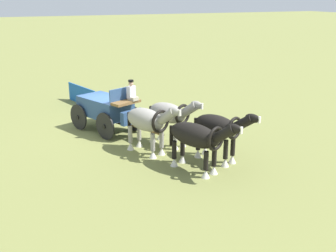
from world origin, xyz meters
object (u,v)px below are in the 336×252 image
Objects in this scene: draft_horse_lead_off at (197,137)px; draft_horse_rear_near at (170,115)px; draft_horse_rear_off at (148,122)px; show_wagon at (107,108)px; draft_horse_lead_near at (219,128)px.

draft_horse_rear_near is at bearing 176.76° from draft_horse_lead_off.
draft_horse_rear_off reaches higher than draft_horse_lead_off.
draft_horse_rear_near is (2.94, 1.97, 0.23)m from show_wagon.
show_wagon is at bearing -162.82° from draft_horse_lead_off.
draft_horse_lead_near is 1.30m from draft_horse_lead_off.
draft_horse_lead_near is (2.39, 1.03, -0.01)m from draft_horse_rear_near.
draft_horse_rear_off is 0.93× the size of draft_horse_lead_off.
draft_horse_lead_near is at bearing 113.22° from draft_horse_lead_off.
draft_horse_rear_near is 2.60m from draft_horse_lead_near.
draft_horse_lead_off is (0.51, -1.19, -0.03)m from draft_horse_lead_near.
draft_horse_lead_near is (1.88, 2.23, -0.01)m from draft_horse_rear_off.
show_wagon is 1.91× the size of draft_horse_rear_near.
draft_horse_lead_off is (2.40, 1.03, -0.04)m from draft_horse_rear_off.
draft_horse_rear_off is 2.92m from draft_horse_lead_near.
show_wagon is 1.90× the size of draft_horse_rear_off.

